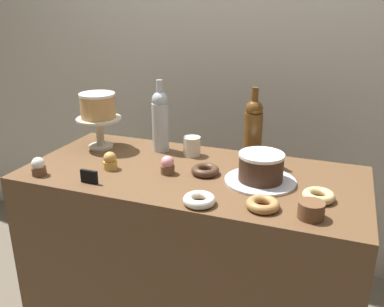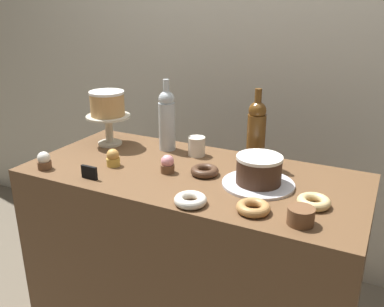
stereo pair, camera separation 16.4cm
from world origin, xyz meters
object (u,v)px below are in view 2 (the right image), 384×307
at_px(cupcake_strawberry, 167,164).
at_px(price_sign_chalkboard, 89,172).
at_px(donut_chocolate, 205,171).
at_px(donut_glazed, 314,202).
at_px(wine_bottle_clear, 167,119).
at_px(coffee_cup_ceramic, 197,146).
at_px(donut_sugar, 190,200).
at_px(cookie_stack, 301,216).
at_px(cupcake_vanilla, 44,161).
at_px(donut_maple, 253,208).
at_px(chocolate_round_cake, 259,170).
at_px(cupcake_caramel, 113,158).
at_px(white_layer_cake, 107,103).
at_px(cake_stand_pedestal, 109,125).
at_px(wine_bottle_amber, 256,133).

height_order(cupcake_strawberry, price_sign_chalkboard, cupcake_strawberry).
relative_size(donut_chocolate, donut_glazed, 1.00).
bearing_deg(wine_bottle_clear, coffee_cup_ceramic, -4.68).
height_order(donut_sugar, cookie_stack, cookie_stack).
xyz_separation_m(cupcake_vanilla, donut_glazed, (1.05, 0.16, -0.02)).
xyz_separation_m(cookie_stack, coffee_cup_ceramic, (-0.55, 0.40, 0.01)).
height_order(cupcake_vanilla, donut_sugar, cupcake_vanilla).
bearing_deg(donut_maple, donut_glazed, 38.01).
bearing_deg(chocolate_round_cake, donut_sugar, -121.61).
relative_size(donut_glazed, coffee_cup_ceramic, 1.32).
distance_m(chocolate_round_cake, cupcake_vanilla, 0.87).
bearing_deg(cupcake_strawberry, cupcake_caramel, -170.55).
distance_m(white_layer_cake, cookie_stack, 1.07).
relative_size(cupcake_strawberry, donut_chocolate, 0.66).
xyz_separation_m(chocolate_round_cake, cupcake_caramel, (-0.60, -0.08, -0.03)).
height_order(wine_bottle_clear, donut_maple, wine_bottle_clear).
relative_size(cupcake_caramel, donut_glazed, 0.66).
distance_m(cupcake_caramel, coffee_cup_ceramic, 0.37).
bearing_deg(chocolate_round_cake, cookie_stack, -46.44).
bearing_deg(donut_glazed, white_layer_cake, 168.03).
relative_size(cookie_stack, coffee_cup_ceramic, 0.99).
bearing_deg(cupcake_vanilla, wine_bottle_clear, 52.92).
xyz_separation_m(cupcake_caramel, donut_chocolate, (0.38, 0.09, -0.02)).
xyz_separation_m(price_sign_chalkboard, coffee_cup_ceramic, (0.26, 0.42, 0.02)).
bearing_deg(wine_bottle_clear, cupcake_strawberry, -60.01).
xyz_separation_m(cake_stand_pedestal, wine_bottle_amber, (0.71, 0.05, 0.05)).
distance_m(chocolate_round_cake, donut_sugar, 0.30).
bearing_deg(cupcake_strawberry, coffee_cup_ceramic, 85.64).
height_order(cake_stand_pedestal, cupcake_vanilla, cake_stand_pedestal).
distance_m(cupcake_vanilla, donut_maple, 0.89).
distance_m(donut_glazed, donut_maple, 0.21).
xyz_separation_m(wine_bottle_clear, donut_glazed, (0.72, -0.28, -0.13)).
relative_size(wine_bottle_clear, donut_maple, 2.91).
relative_size(white_layer_cake, cupcake_caramel, 2.18).
height_order(cake_stand_pedestal, donut_maple, cake_stand_pedestal).
xyz_separation_m(cupcake_vanilla, price_sign_chalkboard, (0.23, 0.00, -0.01)).
xyz_separation_m(cake_stand_pedestal, chocolate_round_cake, (0.79, -0.13, -0.03)).
relative_size(cupcake_strawberry, coffee_cup_ceramic, 0.87).
height_order(cookie_stack, price_sign_chalkboard, cookie_stack).
height_order(white_layer_cake, cookie_stack, white_layer_cake).
height_order(cupcake_caramel, coffee_cup_ceramic, coffee_cup_ceramic).
xyz_separation_m(donut_sugar, price_sign_chalkboard, (-0.45, 0.02, 0.01)).
relative_size(donut_chocolate, price_sign_chalkboard, 1.60).
bearing_deg(donut_glazed, donut_sugar, -155.15).
bearing_deg(coffee_cup_ceramic, chocolate_round_cake, -28.03).
height_order(cupcake_vanilla, price_sign_chalkboard, cupcake_vanilla).
distance_m(wine_bottle_clear, donut_sugar, 0.58).
distance_m(white_layer_cake, chocolate_round_cake, 0.81).
bearing_deg(donut_sugar, donut_chocolate, 104.39).
distance_m(cupcake_vanilla, price_sign_chalkboard, 0.23).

